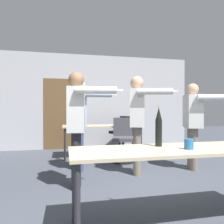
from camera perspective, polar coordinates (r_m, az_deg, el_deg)
back_wall at (r=6.65m, az=-4.24°, el=2.66°), size 5.82×0.12×2.79m
conference_table_near at (r=2.32m, az=18.53°, el=-10.53°), size 2.27×0.64×0.76m
conference_table_far at (r=5.41m, az=-2.63°, el=-4.21°), size 1.91×0.78×0.76m
person_left_plaid at (r=3.21m, az=-9.05°, el=-1.51°), size 0.76×0.69×1.69m
person_near_casual at (r=4.15m, az=-8.18°, el=-0.85°), size 0.76×0.60×1.70m
person_far_watching at (r=3.89m, az=6.75°, el=-0.76°), size 0.74×0.79×1.73m
person_center_tall at (r=4.47m, az=20.48°, el=-1.49°), size 0.72×0.82×1.64m
office_chair_far_right at (r=6.43m, az=2.53°, el=-5.59°), size 0.68×0.65×0.95m
office_chair_mid_tucked at (r=4.89m, az=2.87°, el=-7.44°), size 0.56×0.62×0.96m
beer_bottle at (r=2.31m, az=12.10°, el=-3.95°), size 0.07×0.07×0.41m
drink_cup at (r=2.23m, az=19.43°, el=-7.90°), size 0.09×0.09×0.10m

